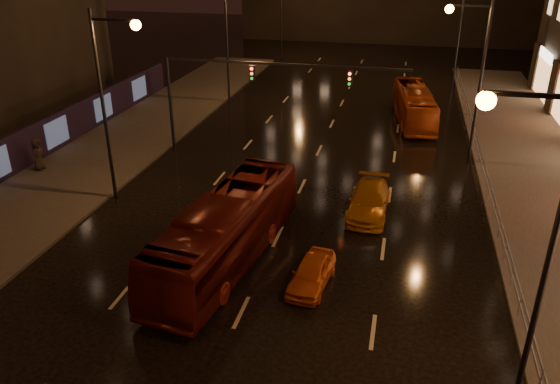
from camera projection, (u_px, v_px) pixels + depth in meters
The scene contains 11 objects.
ground at pixel (314, 161), 34.97m from camera, with size 140.00×140.00×0.00m, color black.
sidewalk_left at pixel (82, 171), 33.33m from camera, with size 7.00×70.00×0.15m, color #38332D.
sidewalk_right at pixel (558, 218), 27.73m from camera, with size 7.00×70.00×0.15m, color #38332D.
traffic_signal at pixel (236, 84), 34.02m from camera, with size 15.31×0.32×6.20m.
streetlight_right at pixel (533, 209), 14.52m from camera, with size 2.64×0.50×10.00m.
railing_right at pixel (487, 175), 30.72m from camera, with size 0.05×56.00×1.00m.
bus_red at pixel (227, 230), 23.55m from camera, with size 2.59×11.06×3.08m, color #53100B.
bus_curb at pixel (414, 105), 41.88m from camera, with size 2.26×9.65×2.69m, color #9F3A0F.
taxi_near at pixel (312, 273), 22.24m from camera, with size 1.40×3.48×1.19m, color #D05513.
taxi_far at pixel (369, 201), 28.07m from camera, with size 1.96×4.82×1.40m, color #BB6E11.
pedestrian_c at pixel (38, 154), 32.92m from camera, with size 0.96×0.63×1.97m, color black.
Camera 1 is at (5.32, -12.17, 12.99)m, focal length 35.00 mm.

